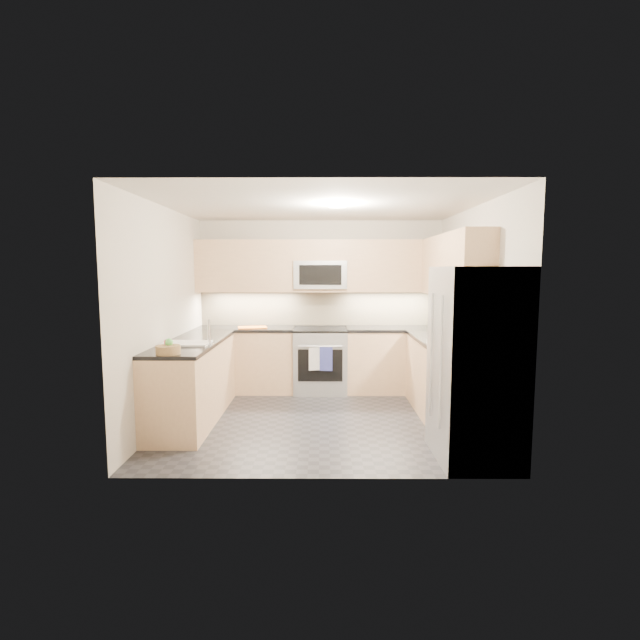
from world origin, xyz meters
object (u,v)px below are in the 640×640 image
at_px(microwave, 320,275).
at_px(refrigerator, 476,364).
at_px(utensil_bowl, 437,323).
at_px(cutting_board, 252,327).
at_px(gas_range, 320,360).
at_px(fruit_basket, 168,350).

distance_m(microwave, refrigerator, 3.04).
bearing_deg(utensil_bowl, cutting_board, -178.53).
height_order(refrigerator, utensil_bowl, refrigerator).
distance_m(microwave, cutting_board, 1.25).
xyz_separation_m(microwave, cutting_board, (-0.98, -0.17, -0.75)).
height_order(microwave, refrigerator, microwave).
distance_m(gas_range, utensil_bowl, 1.79).
bearing_deg(refrigerator, microwave, 119.62).
height_order(refrigerator, cutting_board, refrigerator).
bearing_deg(refrigerator, fruit_basket, 174.48).
distance_m(refrigerator, fruit_basket, 2.96).
bearing_deg(cutting_board, refrigerator, -44.47).
bearing_deg(cutting_board, gas_range, 2.43).
bearing_deg(refrigerator, gas_range, 120.88).
xyz_separation_m(microwave, utensil_bowl, (1.70, -0.10, -0.69)).
relative_size(refrigerator, cutting_board, 4.41).
height_order(gas_range, refrigerator, refrigerator).
distance_m(cutting_board, fruit_basket, 2.16).
height_order(microwave, utensil_bowl, microwave).
xyz_separation_m(gas_range, microwave, (0.00, 0.12, 1.24)).
distance_m(refrigerator, cutting_board, 3.40).
relative_size(utensil_bowl, fruit_basket, 1.04).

